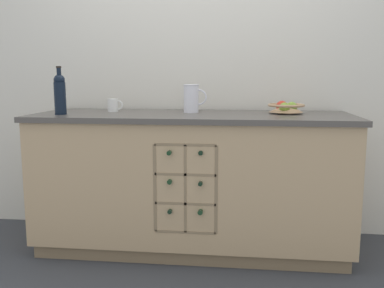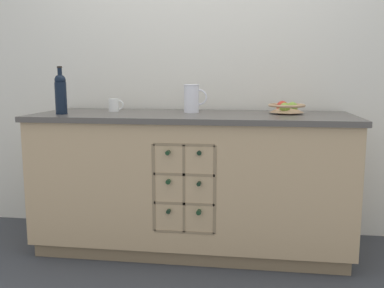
{
  "view_description": "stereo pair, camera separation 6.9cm",
  "coord_description": "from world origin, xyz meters",
  "px_view_note": "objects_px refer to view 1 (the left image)",
  "views": [
    {
      "loc": [
        0.33,
        -2.83,
        1.18
      ],
      "look_at": [
        0.0,
        0.0,
        0.72
      ],
      "focal_mm": 40.0,
      "sensor_mm": 36.0,
      "label": 1
    },
    {
      "loc": [
        0.4,
        -2.82,
        1.18
      ],
      "look_at": [
        0.0,
        0.0,
        0.72
      ],
      "focal_mm": 40.0,
      "sensor_mm": 36.0,
      "label": 2
    }
  ],
  "objects_px": {
    "white_pitcher": "(192,98)",
    "fruit_bowl": "(286,107)",
    "ceramic_mug": "(113,105)",
    "standing_wine_bottle": "(60,93)"
  },
  "relations": [
    {
      "from": "white_pitcher",
      "to": "ceramic_mug",
      "type": "distance_m",
      "value": 0.56
    },
    {
      "from": "white_pitcher",
      "to": "fruit_bowl",
      "type": "bearing_deg",
      "value": -1.1
    },
    {
      "from": "fruit_bowl",
      "to": "white_pitcher",
      "type": "relative_size",
      "value": 1.27
    },
    {
      "from": "fruit_bowl",
      "to": "ceramic_mug",
      "type": "height_order",
      "value": "ceramic_mug"
    },
    {
      "from": "white_pitcher",
      "to": "standing_wine_bottle",
      "type": "bearing_deg",
      "value": -163.42
    },
    {
      "from": "white_pitcher",
      "to": "standing_wine_bottle",
      "type": "height_order",
      "value": "standing_wine_bottle"
    },
    {
      "from": "fruit_bowl",
      "to": "white_pitcher",
      "type": "distance_m",
      "value": 0.64
    },
    {
      "from": "ceramic_mug",
      "to": "standing_wine_bottle",
      "type": "bearing_deg",
      "value": -136.66
    },
    {
      "from": "standing_wine_bottle",
      "to": "fruit_bowl",
      "type": "bearing_deg",
      "value": 9.11
    },
    {
      "from": "white_pitcher",
      "to": "standing_wine_bottle",
      "type": "relative_size",
      "value": 0.62
    }
  ]
}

